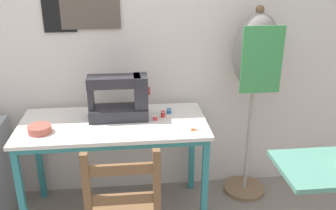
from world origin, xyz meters
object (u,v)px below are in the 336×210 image
at_px(fabric_bowl, 40,129).
at_px(scissors, 197,130).
at_px(thread_spool_near_machine, 155,118).
at_px(thread_spool_mid_table, 163,114).
at_px(dress_form, 255,63).
at_px(sewing_machine, 122,99).
at_px(thread_spool_far_edge, 169,111).

bearing_deg(fabric_bowl, scissors, -4.43).
height_order(scissors, thread_spool_near_machine, thread_spool_near_machine).
relative_size(thread_spool_mid_table, dress_form, 0.03).
xyz_separation_m(sewing_machine, thread_spool_near_machine, (0.22, -0.06, -0.12)).
height_order(sewing_machine, thread_spool_near_machine, sewing_machine).
bearing_deg(thread_spool_near_machine, sewing_machine, 163.96).
xyz_separation_m(scissors, thread_spool_mid_table, (-0.20, 0.23, 0.02)).
distance_m(scissors, thread_spool_far_edge, 0.33).
distance_m(fabric_bowl, thread_spool_mid_table, 0.81).
bearing_deg(thread_spool_near_machine, fabric_bowl, -171.51).
height_order(sewing_machine, thread_spool_far_edge, sewing_machine).
height_order(sewing_machine, scissors, sewing_machine).
bearing_deg(sewing_machine, thread_spool_far_edge, 8.16).
xyz_separation_m(scissors, thread_spool_far_edge, (-0.15, 0.30, 0.01)).
xyz_separation_m(scissors, thread_spool_near_machine, (-0.26, 0.19, 0.02)).
bearing_deg(fabric_bowl, thread_spool_near_machine, 8.49).
bearing_deg(thread_spool_far_edge, fabric_bowl, -165.41).
bearing_deg(thread_spool_far_edge, scissors, -63.00).
bearing_deg(fabric_bowl, sewing_machine, 18.45).
relative_size(scissors, thread_spool_near_machine, 3.43).
relative_size(thread_spool_near_machine, dress_form, 0.02).
bearing_deg(thread_spool_mid_table, scissors, -49.79).
bearing_deg(scissors, dress_form, 37.03).
bearing_deg(thread_spool_near_machine, thread_spool_mid_table, 39.83).
bearing_deg(scissors, thread_spool_far_edge, 117.00).
distance_m(thread_spool_near_machine, thread_spool_far_edge, 0.15).
relative_size(sewing_machine, thread_spool_mid_table, 9.20).
bearing_deg(fabric_bowl, thread_spool_mid_table, 11.25).
bearing_deg(thread_spool_mid_table, sewing_machine, 176.94).
xyz_separation_m(fabric_bowl, thread_spool_far_edge, (0.84, 0.22, -0.01)).
height_order(thread_spool_near_machine, dress_form, dress_form).
xyz_separation_m(thread_spool_near_machine, thread_spool_mid_table, (0.06, 0.05, 0.00)).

